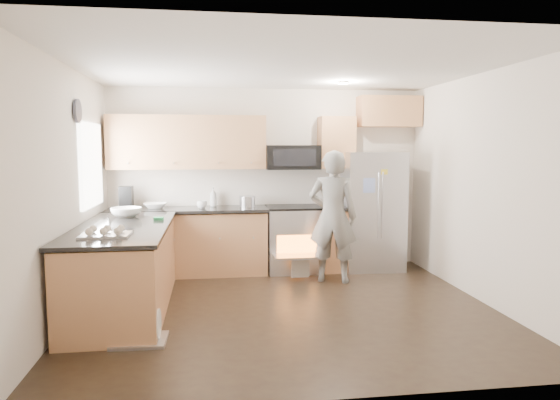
{
  "coord_description": "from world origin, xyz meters",
  "views": [
    {
      "loc": [
        -0.8,
        -5.24,
        1.76
      ],
      "look_at": [
        -0.01,
        0.5,
        1.15
      ],
      "focal_mm": 32.0,
      "sensor_mm": 36.0,
      "label": 1
    }
  ],
  "objects": [
    {
      "name": "peninsula",
      "position": [
        -1.75,
        0.25,
        0.47
      ],
      "size": [
        0.96,
        2.36,
        1.04
      ],
      "color": "#AA6D44",
      "rests_on": "ground"
    },
    {
      "name": "dish_rack",
      "position": [
        -1.47,
        -0.74,
        0.08
      ],
      "size": [
        0.5,
        0.4,
        0.3
      ],
      "rotation": [
        0.0,
        0.0,
        -0.03
      ],
      "color": "#B7B7BC",
      "rests_on": "ground"
    },
    {
      "name": "refrigerator",
      "position": [
        1.51,
        1.66,
        0.85
      ],
      "size": [
        0.86,
        0.68,
        1.69
      ],
      "rotation": [
        0.0,
        0.0,
        -0.05
      ],
      "color": "#B7B7BC",
      "rests_on": "ground"
    },
    {
      "name": "stove_range",
      "position": [
        0.35,
        1.69,
        0.68
      ],
      "size": [
        0.76,
        0.97,
        1.79
      ],
      "color": "#B7B7BC",
      "rests_on": "ground"
    },
    {
      "name": "ground",
      "position": [
        0.0,
        0.0,
        0.0
      ],
      "size": [
        4.5,
        4.5,
        0.0
      ],
      "primitive_type": "plane",
      "color": "black",
      "rests_on": "ground"
    },
    {
      "name": "back_cabinet_run",
      "position": [
        -0.58,
        1.75,
        0.96
      ],
      "size": [
        4.45,
        0.64,
        2.5
      ],
      "color": "#AA6D44",
      "rests_on": "ground"
    },
    {
      "name": "person",
      "position": [
        0.76,
        1.04,
        0.86
      ],
      "size": [
        0.73,
        0.6,
        1.72
      ],
      "primitive_type": "imported",
      "rotation": [
        0.0,
        0.0,
        2.81
      ],
      "color": "gray",
      "rests_on": "ground"
    },
    {
      "name": "room_shell",
      "position": [
        -0.04,
        0.02,
        1.67
      ],
      "size": [
        4.54,
        4.04,
        2.62
      ],
      "color": "silver",
      "rests_on": "ground"
    }
  ]
}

